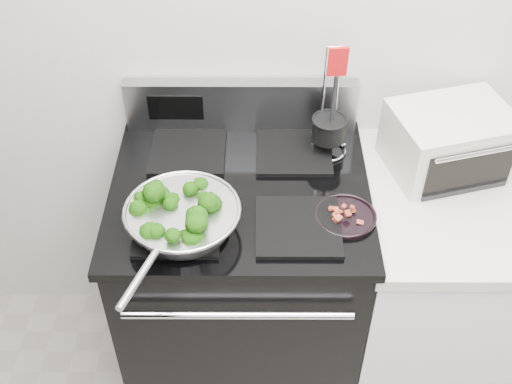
{
  "coord_description": "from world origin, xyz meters",
  "views": [
    {
      "loc": [
        -0.25,
        -0.03,
        2.26
      ],
      "look_at": [
        -0.25,
        1.36,
        0.98
      ],
      "focal_mm": 45.0,
      "sensor_mm": 36.0,
      "label": 1
    }
  ],
  "objects_px": {
    "utensil_holder": "(328,134)",
    "gas_range": "(242,284)",
    "toaster_oven": "(449,141)",
    "skillet": "(182,217)",
    "bacon_plate": "(346,214)"
  },
  "relations": [
    {
      "from": "bacon_plate",
      "to": "toaster_oven",
      "type": "relative_size",
      "value": 0.43
    },
    {
      "from": "toaster_oven",
      "to": "utensil_holder",
      "type": "bearing_deg",
      "value": 158.9
    },
    {
      "from": "skillet",
      "to": "bacon_plate",
      "type": "height_order",
      "value": "skillet"
    },
    {
      "from": "gas_range",
      "to": "utensil_holder",
      "type": "bearing_deg",
      "value": 32.14
    },
    {
      "from": "bacon_plate",
      "to": "gas_range",
      "type": "bearing_deg",
      "value": 156.96
    },
    {
      "from": "gas_range",
      "to": "toaster_oven",
      "type": "height_order",
      "value": "gas_range"
    },
    {
      "from": "bacon_plate",
      "to": "toaster_oven",
      "type": "xyz_separation_m",
      "value": [
        0.34,
        0.27,
        0.06
      ]
    },
    {
      "from": "bacon_plate",
      "to": "toaster_oven",
      "type": "bearing_deg",
      "value": 38.02
    },
    {
      "from": "bacon_plate",
      "to": "utensil_holder",
      "type": "xyz_separation_m",
      "value": [
        -0.03,
        0.31,
        0.05
      ]
    },
    {
      "from": "utensil_holder",
      "to": "gas_range",
      "type": "bearing_deg",
      "value": -151.81
    },
    {
      "from": "utensil_holder",
      "to": "skillet",
      "type": "bearing_deg",
      "value": -144.39
    },
    {
      "from": "skillet",
      "to": "toaster_oven",
      "type": "relative_size",
      "value": 1.21
    },
    {
      "from": "toaster_oven",
      "to": "skillet",
      "type": "bearing_deg",
      "value": -173.79
    },
    {
      "from": "gas_range",
      "to": "skillet",
      "type": "relative_size",
      "value": 2.25
    },
    {
      "from": "bacon_plate",
      "to": "toaster_oven",
      "type": "height_order",
      "value": "toaster_oven"
    }
  ]
}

